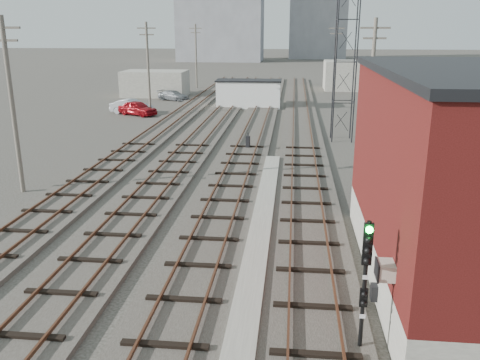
# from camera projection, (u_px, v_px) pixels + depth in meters

# --- Properties ---
(ground) EXTENTS (320.00, 320.00, 0.00)m
(ground) POSITION_uv_depth(u_px,v_px,m) (280.00, 98.00, 63.99)
(ground) COLOR #282621
(ground) RESTS_ON ground
(track_right) EXTENTS (3.20, 90.00, 0.39)m
(track_right) POSITION_uv_depth(u_px,v_px,m) (302.00, 128.00, 43.70)
(track_right) COLOR #332D28
(track_right) RESTS_ON ground
(track_mid_right) EXTENTS (3.20, 90.00, 0.39)m
(track_mid_right) POSITION_uv_depth(u_px,v_px,m) (255.00, 128.00, 44.10)
(track_mid_right) COLOR #332D28
(track_mid_right) RESTS_ON ground
(track_mid_left) EXTENTS (3.20, 90.00, 0.39)m
(track_mid_left) POSITION_uv_depth(u_px,v_px,m) (210.00, 127.00, 44.50)
(track_mid_left) COLOR #332D28
(track_mid_left) RESTS_ON ground
(track_left) EXTENTS (3.20, 90.00, 0.39)m
(track_left) POSITION_uv_depth(u_px,v_px,m) (165.00, 126.00, 44.91)
(track_left) COLOR #332D28
(track_left) RESTS_ON ground
(platform_curb) EXTENTS (0.90, 28.00, 0.26)m
(platform_curb) POSITION_uv_depth(u_px,v_px,m) (258.00, 245.00, 20.07)
(platform_curb) COLOR gray
(platform_curb) RESTS_ON ground
(brick_building) EXTENTS (6.54, 12.20, 7.22)m
(brick_building) POSITION_uv_depth(u_px,v_px,m) (469.00, 180.00, 16.47)
(brick_building) COLOR gray
(brick_building) RESTS_ON ground
(lattice_tower) EXTENTS (1.60, 1.60, 15.00)m
(lattice_tower) POSITION_uv_depth(u_px,v_px,m) (346.00, 41.00, 37.47)
(lattice_tower) COLOR black
(lattice_tower) RESTS_ON ground
(utility_pole_left_a) EXTENTS (1.80, 0.24, 9.00)m
(utility_pole_left_a) POSITION_uv_depth(u_px,v_px,m) (12.00, 102.00, 25.76)
(utility_pole_left_a) COLOR #595147
(utility_pole_left_a) RESTS_ON ground
(utility_pole_left_b) EXTENTS (1.80, 0.24, 9.00)m
(utility_pole_left_b) POSITION_uv_depth(u_px,v_px,m) (148.00, 67.00, 49.58)
(utility_pole_left_b) COLOR #595147
(utility_pole_left_b) RESTS_ON ground
(utility_pole_left_c) EXTENTS (1.80, 0.24, 9.00)m
(utility_pole_left_c) POSITION_uv_depth(u_px,v_px,m) (196.00, 54.00, 73.40)
(utility_pole_left_c) COLOR #595147
(utility_pole_left_c) RESTS_ON ground
(utility_pole_right_a) EXTENTS (1.80, 0.24, 9.00)m
(utility_pole_right_a) POSITION_uv_depth(u_px,v_px,m) (371.00, 88.00, 31.48)
(utility_pole_right_a) COLOR #595147
(utility_pole_right_a) RESTS_ON ground
(utility_pole_right_b) EXTENTS (1.80, 0.24, 9.00)m
(utility_pole_right_b) POSITION_uv_depth(u_px,v_px,m) (335.00, 60.00, 60.06)
(utility_pole_right_b) COLOR #595147
(utility_pole_right_b) RESTS_ON ground
(apartment_left) EXTENTS (22.00, 14.00, 30.00)m
(apartment_left) POSITION_uv_depth(u_px,v_px,m) (221.00, 2.00, 132.97)
(apartment_left) COLOR gray
(apartment_left) RESTS_ON ground
(apartment_right) EXTENTS (16.00, 12.00, 26.00)m
(apartment_right) POSITION_uv_depth(u_px,v_px,m) (318.00, 12.00, 145.23)
(apartment_right) COLOR gray
(apartment_right) RESTS_ON ground
(shed_left) EXTENTS (8.00, 5.00, 3.20)m
(shed_left) POSITION_uv_depth(u_px,v_px,m) (155.00, 83.00, 65.14)
(shed_left) COLOR gray
(shed_left) RESTS_ON ground
(shed_right) EXTENTS (6.00, 6.00, 4.00)m
(shed_right) POSITION_uv_depth(u_px,v_px,m) (346.00, 75.00, 72.05)
(shed_right) COLOR gray
(shed_right) RESTS_ON ground
(signal_mast) EXTENTS (0.40, 0.40, 3.77)m
(signal_mast) POSITION_uv_depth(u_px,v_px,m) (365.00, 279.00, 13.03)
(signal_mast) COLOR gray
(signal_mast) RESTS_ON ground
(switch_stand) EXTENTS (0.32, 0.32, 1.19)m
(switch_stand) POSITION_uv_depth(u_px,v_px,m) (248.00, 142.00, 36.27)
(switch_stand) COLOR black
(switch_stand) RESTS_ON ground
(site_trailer) EXTENTS (7.19, 3.25, 3.00)m
(site_trailer) POSITION_uv_depth(u_px,v_px,m) (249.00, 94.00, 55.74)
(site_trailer) COLOR white
(site_trailer) RESTS_ON ground
(car_red) EXTENTS (4.56, 3.46, 1.45)m
(car_red) POSITION_uv_depth(u_px,v_px,m) (138.00, 108.00, 50.82)
(car_red) COLOR maroon
(car_red) RESTS_ON ground
(car_silver) EXTENTS (4.66, 2.44, 1.46)m
(car_silver) POSITION_uv_depth(u_px,v_px,m) (132.00, 107.00, 51.67)
(car_silver) COLOR #AEB0B7
(car_silver) RESTS_ON ground
(car_grey) EXTENTS (4.38, 3.12, 1.18)m
(car_grey) POSITION_uv_depth(u_px,v_px,m) (173.00, 95.00, 61.45)
(car_grey) COLOR gray
(car_grey) RESTS_ON ground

